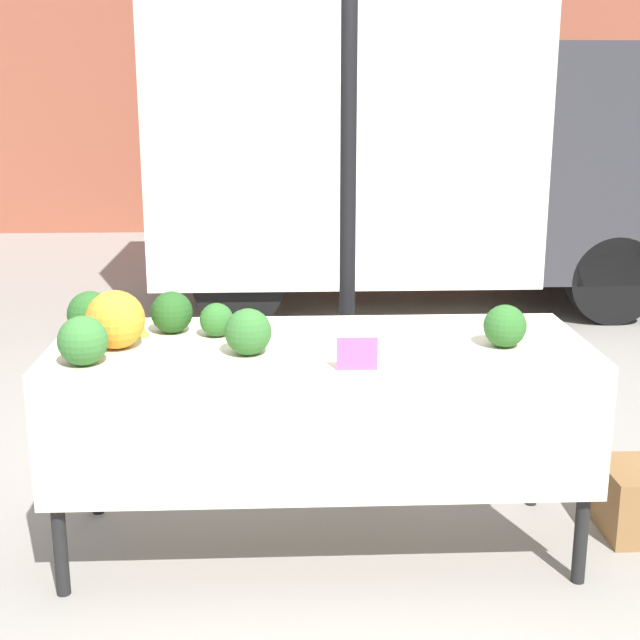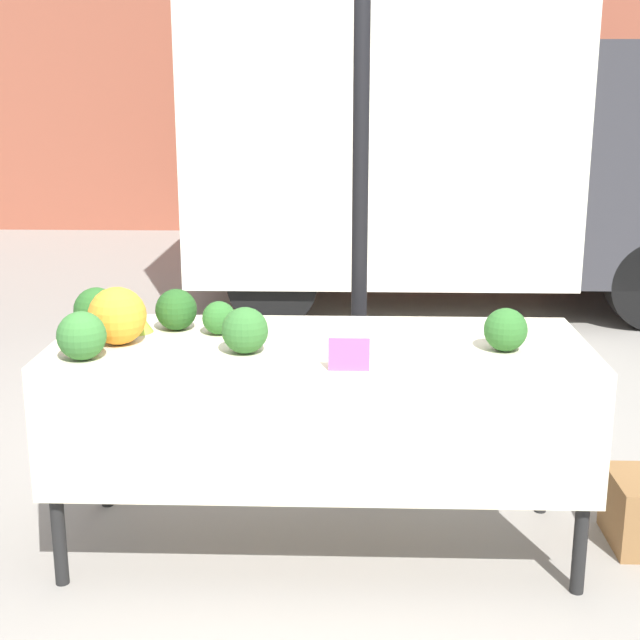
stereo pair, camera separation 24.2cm
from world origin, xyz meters
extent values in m
plane|color=gray|center=(0.00, 0.00, 0.00)|extent=(40.00, 40.00, 0.00)
cylinder|color=black|center=(0.15, 0.69, 1.31)|extent=(0.07, 0.07, 2.63)
cube|color=silver|center=(0.34, 4.12, 1.54)|extent=(2.92, 1.87, 2.46)
cube|color=#333338|center=(2.52, 4.12, 1.19)|extent=(1.45, 1.72, 1.77)
cylinder|color=black|center=(2.38, 3.36, 0.34)|extent=(0.68, 0.22, 0.68)
cylinder|color=black|center=(2.38, 4.87, 0.34)|extent=(0.68, 0.22, 0.68)
cylinder|color=black|center=(-0.46, 3.36, 0.34)|extent=(0.68, 0.22, 0.68)
cylinder|color=black|center=(-0.46, 4.87, 0.34)|extent=(0.68, 0.22, 0.68)
cube|color=beige|center=(0.00, 0.00, 0.82)|extent=(1.98, 0.75, 0.03)
cube|color=beige|center=(0.00, -0.37, 0.58)|extent=(1.98, 0.01, 0.46)
cylinder|color=black|center=(-0.93, -0.32, 0.40)|extent=(0.05, 0.05, 0.81)
cylinder|color=black|center=(0.93, -0.32, 0.40)|extent=(0.05, 0.05, 0.81)
cylinder|color=black|center=(-0.93, 0.32, 0.40)|extent=(0.05, 0.05, 0.81)
cylinder|color=black|center=(0.93, 0.32, 0.40)|extent=(0.05, 0.05, 0.81)
sphere|color=orange|center=(-0.74, -0.06, 0.95)|extent=(0.21, 0.21, 0.21)
cone|color=#93B238|center=(-0.71, 0.10, 0.89)|extent=(0.13, 0.13, 0.10)
sphere|color=#285B23|center=(-0.86, 0.10, 0.93)|extent=(0.17, 0.17, 0.17)
sphere|color=#336B2D|center=(-0.26, -0.17, 0.92)|extent=(0.17, 0.17, 0.17)
sphere|color=#2D6628|center=(-0.39, 0.08, 0.90)|extent=(0.13, 0.13, 0.13)
sphere|color=#23511E|center=(-0.56, 0.14, 0.92)|extent=(0.16, 0.16, 0.16)
sphere|color=#387533|center=(-0.82, -0.26, 0.93)|extent=(0.17, 0.17, 0.17)
sphere|color=#2D6628|center=(0.67, -0.11, 0.92)|extent=(0.16, 0.16, 0.16)
cube|color=#F45B9E|center=(0.11, -0.36, 0.90)|extent=(0.14, 0.01, 0.11)
camera|label=1|loc=(-0.14, -3.19, 1.75)|focal=50.00mm
camera|label=2|loc=(0.10, -3.19, 1.75)|focal=50.00mm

